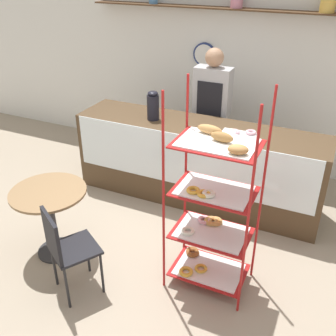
{
  "coord_description": "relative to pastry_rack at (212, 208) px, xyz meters",
  "views": [
    {
      "loc": [
        1.44,
        -2.67,
        2.72
      ],
      "look_at": [
        0.0,
        0.45,
        0.84
      ],
      "focal_mm": 42.0,
      "sensor_mm": 36.0,
      "label": 1
    }
  ],
  "objects": [
    {
      "name": "ground_plane",
      "position": [
        -0.62,
        0.0,
        -0.81
      ],
      "size": [
        14.0,
        14.0,
        0.0
      ],
      "primitive_type": "plane",
      "color": "gray"
    },
    {
      "name": "back_wall",
      "position": [
        -0.62,
        2.54,
        0.55
      ],
      "size": [
        10.0,
        0.3,
        2.7
      ],
      "color": "white",
      "rests_on": "ground_plane"
    },
    {
      "name": "display_counter",
      "position": [
        -0.62,
        1.29,
        -0.32
      ],
      "size": [
        2.97,
        0.68,
        0.99
      ],
      "color": "#4C3823",
      "rests_on": "ground_plane"
    },
    {
      "name": "pastry_rack",
      "position": [
        0.0,
        0.0,
        0.0
      ],
      "size": [
        0.73,
        0.49,
        1.87
      ],
      "color": "#A51919",
      "rests_on": "ground_plane"
    },
    {
      "name": "person_worker",
      "position": [
        -0.66,
        1.87,
        0.14
      ],
      "size": [
        0.46,
        0.23,
        1.74
      ],
      "color": "#282833",
      "rests_on": "ground_plane"
    },
    {
      "name": "cafe_table",
      "position": [
        -1.55,
        -0.27,
        -0.26
      ],
      "size": [
        0.73,
        0.73,
        0.73
      ],
      "color": "#262628",
      "rests_on": "ground_plane"
    },
    {
      "name": "cafe_chair",
      "position": [
        -1.07,
        -0.67,
        -0.27
      ],
      "size": [
        0.52,
        0.52,
        0.88
      ],
      "rotation": [
        0.0,
        0.0,
        8.86
      ],
      "color": "black",
      "rests_on": "ground_plane"
    },
    {
      "name": "coffee_carafe",
      "position": [
        -1.17,
        1.24,
        0.34
      ],
      "size": [
        0.14,
        0.14,
        0.35
      ],
      "color": "black",
      "rests_on": "display_counter"
    },
    {
      "name": "donut_tray_counter",
      "position": [
        -0.16,
        1.19,
        0.19
      ],
      "size": [
        0.4,
        0.27,
        0.05
      ],
      "color": "white",
      "rests_on": "display_counter"
    }
  ]
}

